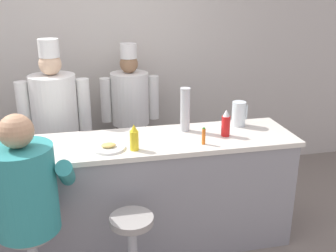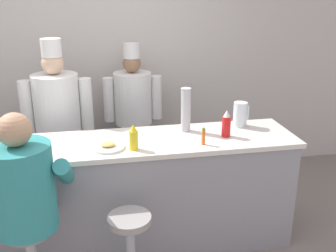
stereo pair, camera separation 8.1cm
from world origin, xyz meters
name	(u,v)px [view 1 (the left image)]	position (x,y,z in m)	size (l,w,h in m)	color
wall_back	(98,64)	(0.00, 1.83, 1.35)	(10.00, 0.06, 2.70)	beige
diner_counter	(113,197)	(0.00, 0.33, 0.49)	(3.10, 0.65, 0.99)	gray
ketchup_bottle_red	(226,124)	(0.96, 0.28, 1.09)	(0.07, 0.07, 0.23)	red
mustard_bottle_yellow	(134,138)	(0.18, 0.14, 1.08)	(0.07, 0.07, 0.21)	yellow
hot_sauce_bottle_orange	(204,136)	(0.73, 0.14, 1.05)	(0.03, 0.03, 0.14)	orange
water_pitcher_clear	(239,114)	(1.17, 0.50, 1.10)	(0.14, 0.12, 0.22)	silver
breakfast_plate	(109,147)	(-0.02, 0.20, 1.00)	(0.25, 0.25, 0.05)	white
cup_stack_steel	(185,110)	(0.66, 0.48, 1.18)	(0.09, 0.09, 0.38)	#B7BABF
diner_seated_teal	(26,193)	(-0.59, -0.20, 0.90)	(0.64, 0.63, 1.45)	#B2B5BA
empty_stool_round	(132,242)	(0.09, -0.24, 0.43)	(0.31, 0.31, 0.64)	#B2B5BA
cook_in_whites_near	(56,121)	(-0.46, 1.09, 0.95)	(0.68, 0.43, 1.73)	#232328
cook_in_whites_far	(130,111)	(0.31, 1.47, 0.89)	(0.63, 0.41, 1.62)	#232328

